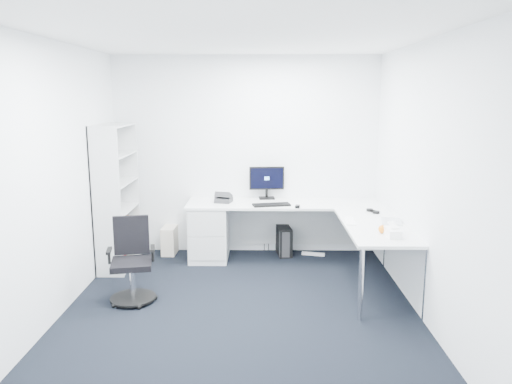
{
  "coord_description": "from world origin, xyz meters",
  "views": [
    {
      "loc": [
        0.21,
        -4.71,
        2.18
      ],
      "look_at": [
        0.15,
        1.05,
        1.05
      ],
      "focal_mm": 35.0,
      "sensor_mm": 36.0,
      "label": 1
    }
  ],
  "objects_px": {
    "l_desk": "(288,238)",
    "laptop": "(392,212)",
    "bookshelf": "(116,196)",
    "task_chair": "(131,261)",
    "monitor": "(267,182)"
  },
  "relations": [
    {
      "from": "laptop",
      "to": "monitor",
      "type": "bearing_deg",
      "value": 148.99
    },
    {
      "from": "l_desk",
      "to": "monitor",
      "type": "distance_m",
      "value": 0.9
    },
    {
      "from": "l_desk",
      "to": "laptop",
      "type": "bearing_deg",
      "value": -30.62
    },
    {
      "from": "bookshelf",
      "to": "monitor",
      "type": "xyz_separation_m",
      "value": [
        1.91,
        0.55,
        0.09
      ]
    },
    {
      "from": "task_chair",
      "to": "monitor",
      "type": "xyz_separation_m",
      "value": [
        1.45,
        1.71,
        0.55
      ]
    },
    {
      "from": "l_desk",
      "to": "task_chair",
      "type": "height_order",
      "value": "task_chair"
    },
    {
      "from": "bookshelf",
      "to": "laptop",
      "type": "distance_m",
      "value": 3.38
    },
    {
      "from": "bookshelf",
      "to": "task_chair",
      "type": "xyz_separation_m",
      "value": [
        0.47,
        -1.16,
        -0.46
      ]
    },
    {
      "from": "l_desk",
      "to": "laptop",
      "type": "relative_size",
      "value": 8.17
    },
    {
      "from": "task_chair",
      "to": "monitor",
      "type": "height_order",
      "value": "monitor"
    },
    {
      "from": "l_desk",
      "to": "task_chair",
      "type": "xyz_separation_m",
      "value": [
        -1.71,
        -1.11,
        0.06
      ]
    },
    {
      "from": "task_chair",
      "to": "laptop",
      "type": "height_order",
      "value": "laptop"
    },
    {
      "from": "monitor",
      "to": "l_desk",
      "type": "bearing_deg",
      "value": -70.88
    },
    {
      "from": "bookshelf",
      "to": "monitor",
      "type": "bearing_deg",
      "value": 16.07
    },
    {
      "from": "l_desk",
      "to": "laptop",
      "type": "xyz_separation_m",
      "value": [
        1.13,
        -0.67,
        0.5
      ]
    }
  ]
}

